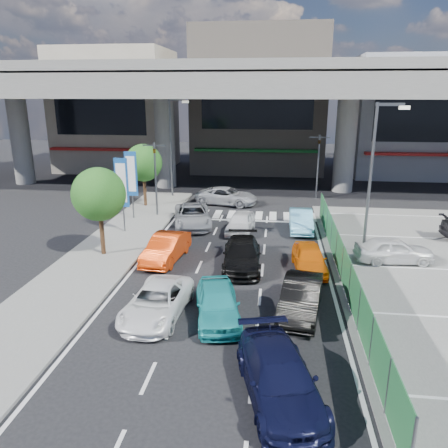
# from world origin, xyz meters

# --- Properties ---
(ground) EXTENTS (120.00, 120.00, 0.00)m
(ground) POSITION_xyz_m (0.00, 0.00, 0.00)
(ground) COLOR black
(ground) RESTS_ON ground
(sidewalk_left) EXTENTS (4.00, 30.00, 0.12)m
(sidewalk_left) POSITION_xyz_m (-7.00, 4.00, 0.06)
(sidewalk_left) COLOR slate
(sidewalk_left) RESTS_ON ground
(fence_run) EXTENTS (0.16, 22.00, 1.80)m
(fence_run) POSITION_xyz_m (5.30, 1.00, 0.90)
(fence_run) COLOR #205D32
(fence_run) RESTS_ON ground
(expressway) EXTENTS (64.00, 14.00, 10.75)m
(expressway) POSITION_xyz_m (0.00, 22.00, 8.76)
(expressway) COLOR slate
(expressway) RESTS_ON ground
(building_west) EXTENTS (12.00, 10.90, 13.00)m
(building_west) POSITION_xyz_m (-16.00, 31.97, 6.49)
(building_west) COLOR gray
(building_west) RESTS_ON ground
(building_center) EXTENTS (14.00, 10.90, 15.00)m
(building_center) POSITION_xyz_m (0.00, 32.97, 7.49)
(building_center) COLOR gray
(building_center) RESTS_ON ground
(building_east) EXTENTS (12.00, 10.90, 12.00)m
(building_east) POSITION_xyz_m (16.00, 31.97, 5.99)
(building_east) COLOR gray
(building_east) RESTS_ON ground
(traffic_light_left) EXTENTS (1.60, 1.24, 5.20)m
(traffic_light_left) POSITION_xyz_m (-6.20, 12.00, 3.94)
(traffic_light_left) COLOR #595B60
(traffic_light_left) RESTS_ON ground
(traffic_light_right) EXTENTS (1.60, 1.24, 5.20)m
(traffic_light_right) POSITION_xyz_m (5.50, 19.00, 3.94)
(traffic_light_right) COLOR #595B60
(traffic_light_right) RESTS_ON ground
(street_lamp_right) EXTENTS (1.65, 0.22, 8.00)m
(street_lamp_right) POSITION_xyz_m (7.17, 6.00, 4.77)
(street_lamp_right) COLOR #595B60
(street_lamp_right) RESTS_ON ground
(street_lamp_left) EXTENTS (1.65, 0.22, 8.00)m
(street_lamp_left) POSITION_xyz_m (-6.33, 18.00, 4.77)
(street_lamp_left) COLOR #595B60
(street_lamp_left) RESTS_ON ground
(signboard_near) EXTENTS (0.80, 0.14, 4.70)m
(signboard_near) POSITION_xyz_m (-7.20, 7.99, 3.06)
(signboard_near) COLOR #595B60
(signboard_near) RESTS_ON ground
(signboard_far) EXTENTS (0.80, 0.14, 4.70)m
(signboard_far) POSITION_xyz_m (-7.60, 10.99, 3.06)
(signboard_far) COLOR #595B60
(signboard_far) RESTS_ON ground
(tree_near) EXTENTS (2.80, 2.80, 4.80)m
(tree_near) POSITION_xyz_m (-7.00, 4.00, 3.39)
(tree_near) COLOR #382314
(tree_near) RESTS_ON ground
(tree_far) EXTENTS (2.80, 2.80, 4.80)m
(tree_far) POSITION_xyz_m (-7.80, 14.50, 3.39)
(tree_far) COLOR #382314
(tree_far) RESTS_ON ground
(minivan_navy_back) EXTENTS (3.08, 5.09, 1.38)m
(minivan_navy_back) POSITION_xyz_m (2.41, -6.45, 0.69)
(minivan_navy_back) COLOR black
(minivan_navy_back) RESTS_ON ground
(sedan_white_mid_left) EXTENTS (2.34, 4.57, 1.24)m
(sedan_white_mid_left) POSITION_xyz_m (-2.35, -2.16, 0.62)
(sedan_white_mid_left) COLOR white
(sedan_white_mid_left) RESTS_ON ground
(taxi_teal_mid) EXTENTS (2.41, 4.29, 1.38)m
(taxi_teal_mid) POSITION_xyz_m (0.05, -2.12, 0.69)
(taxi_teal_mid) COLOR teal
(taxi_teal_mid) RESTS_ON ground
(hatch_black_mid_right) EXTENTS (2.10, 4.37, 1.38)m
(hatch_black_mid_right) POSITION_xyz_m (3.27, -1.22, 0.69)
(hatch_black_mid_right) COLOR black
(hatch_black_mid_right) RESTS_ON ground
(taxi_orange_left) EXTENTS (1.92, 4.33, 1.38)m
(taxi_orange_left) POSITION_xyz_m (-3.45, 3.71, 0.69)
(taxi_orange_left) COLOR red
(taxi_orange_left) RESTS_ON ground
(sedan_black_mid) EXTENTS (2.15, 4.71, 1.34)m
(sedan_black_mid) POSITION_xyz_m (0.55, 3.27, 0.67)
(sedan_black_mid) COLOR black
(sedan_black_mid) RESTS_ON ground
(taxi_orange_right) EXTENTS (1.77, 3.88, 1.29)m
(taxi_orange_right) POSITION_xyz_m (3.89, 3.20, 0.64)
(taxi_orange_right) COLOR orange
(taxi_orange_right) RESTS_ON ground
(wagon_silver_front_left) EXTENTS (3.39, 5.36, 1.38)m
(wagon_silver_front_left) POSITION_xyz_m (-3.24, 9.96, 0.69)
(wagon_silver_front_left) COLOR #929499
(wagon_silver_front_left) RESTS_ON ground
(sedan_white_front_mid) EXTENTS (1.89, 3.87, 1.27)m
(sedan_white_front_mid) POSITION_xyz_m (0.01, 9.00, 0.64)
(sedan_white_front_mid) COLOR silver
(sedan_white_front_mid) RESTS_ON ground
(kei_truck_front_right) EXTENTS (1.42, 4.01, 1.32)m
(kei_truck_front_right) POSITION_xyz_m (3.79, 9.81, 0.66)
(kei_truck_front_right) COLOR #67B9DE
(kei_truck_front_right) RESTS_ON ground
(crossing_wagon_silver) EXTENTS (5.15, 3.10, 1.34)m
(crossing_wagon_silver) POSITION_xyz_m (-1.67, 15.98, 0.67)
(crossing_wagon_silver) COLOR #A5A7AE
(crossing_wagon_silver) RESTS_ON ground
(parked_sedan_white) EXTENTS (4.03, 1.93, 1.33)m
(parked_sedan_white) POSITION_xyz_m (8.25, 4.73, 0.72)
(parked_sedan_white) COLOR silver
(parked_sedan_white) RESTS_ON parking_lot
(traffic_cone) EXTENTS (0.44, 0.44, 0.68)m
(traffic_cone) POSITION_xyz_m (7.15, 5.56, 0.40)
(traffic_cone) COLOR #FF330E
(traffic_cone) RESTS_ON parking_lot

